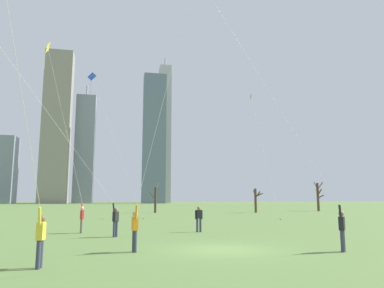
# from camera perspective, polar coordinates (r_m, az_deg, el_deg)

# --- Properties ---
(ground_plane) EXTENTS (400.00, 400.00, 0.00)m
(ground_plane) POSITION_cam_1_polar(r_m,az_deg,el_deg) (15.76, 4.84, -16.32)
(ground_plane) COLOR #5B7A3D
(kite_flyer_midfield_center_teal) EXTENTS (14.33, 6.51, 17.26)m
(kite_flyer_midfield_center_teal) POSITION_cam_1_polar(r_m,az_deg,el_deg) (14.70, 18.83, -5.79)
(kite_flyer_midfield_center_teal) COLOR #33384C
(kite_flyer_midfield_center_teal) RESTS_ON ground
(kite_flyer_midfield_left_purple) EXTENTS (10.02, 9.19, 14.72)m
(kite_flyer_midfield_left_purple) POSITION_cam_1_polar(r_m,az_deg,el_deg) (19.74, -15.60, -6.38)
(kite_flyer_midfield_left_purple) COLOR #33384C
(kite_flyer_midfield_left_purple) RESTS_ON ground
(kite_flyer_foreground_left_pink) EXTENTS (4.06, 10.06, 20.96)m
(kite_flyer_foreground_left_pink) POSITION_cam_1_polar(r_m,az_deg,el_deg) (13.64, -5.44, 1.17)
(kite_flyer_foreground_left_pink) COLOR #33384C
(kite_flyer_foreground_left_pink) RESTS_ON ground
(kite_flyer_foreground_right_yellow) EXTENTS (5.03, 12.19, 17.04)m
(kite_flyer_foreground_right_yellow) POSITION_cam_1_polar(r_m,az_deg,el_deg) (26.17, -18.44, -3.83)
(kite_flyer_foreground_right_yellow) COLOR #726656
(kite_flyer_foreground_right_yellow) RESTS_ON ground
(kite_flyer_far_back_red) EXTENTS (0.63, 8.53, 9.57)m
(kite_flyer_far_back_red) POSITION_cam_1_polar(r_m,az_deg,el_deg) (10.53, -24.28, -3.44)
(kite_flyer_far_back_red) COLOR #33384C
(kite_flyer_far_back_red) RESTS_ON ground
(bystander_watching_nearby) EXTENTS (0.51, 0.25, 1.62)m
(bystander_watching_nearby) POSITION_cam_1_polar(r_m,az_deg,el_deg) (23.43, 1.09, -11.57)
(bystander_watching_nearby) COLOR #33384C
(bystander_watching_nearby) RESTS_ON ground
(distant_kite_high_overhead_orange) EXTENTS (0.44, 6.61, 14.84)m
(distant_kite_high_overhead_orange) POSITION_cam_1_polar(r_m,az_deg,el_deg) (43.51, 9.85, 5.23)
(distant_kite_high_overhead_orange) COLOR orange
(distant_kite_high_overhead_orange) RESTS_ON ground
(distant_kite_drifting_right_blue) EXTENTS (6.34, 1.91, 15.96)m
(distant_kite_drifting_right_blue) POSITION_cam_1_polar(r_m,az_deg,el_deg) (41.32, -15.12, 8.98)
(distant_kite_drifting_right_blue) COLOR blue
(distant_kite_drifting_right_blue) RESTS_ON ground
(bare_tree_leftmost) EXTENTS (1.45, 1.46, 3.55)m
(bare_tree_leftmost) POSITION_cam_1_polar(r_m,az_deg,el_deg) (55.07, 10.09, -8.59)
(bare_tree_leftmost) COLOR #4C3828
(bare_tree_leftmost) RESTS_ON ground
(bare_tree_far_right_edge) EXTENTS (2.32, 3.10, 4.85)m
(bare_tree_far_right_edge) POSITION_cam_1_polar(r_m,az_deg,el_deg) (64.20, 19.34, -7.65)
(bare_tree_far_right_edge) COLOR #4C3828
(bare_tree_far_right_edge) RESTS_ON ground
(bare_tree_right_of_center) EXTENTS (1.46, 1.90, 4.55)m
(bare_tree_right_of_center) POSITION_cam_1_polar(r_m,az_deg,el_deg) (54.07, -5.83, -8.63)
(bare_tree_right_of_center) COLOR #423326
(bare_tree_right_of_center) RESTS_ON ground
(skyline_mid_tower_left) EXTENTS (9.37, 5.40, 54.38)m
(skyline_mid_tower_left) POSITION_cam_1_polar(r_m,az_deg,el_deg) (151.46, -6.01, 1.02)
(skyline_mid_tower_left) COLOR slate
(skyline_mid_tower_left) RESTS_ON ground
(skyline_wide_slab) EXTENTS (11.01, 9.94, 27.41)m
(skyline_wide_slab) POSITION_cam_1_polar(r_m,az_deg,el_deg) (167.83, -27.98, -3.60)
(skyline_wide_slab) COLOR gray
(skyline_wide_slab) RESTS_ON ground
(skyline_mid_tower_right) EXTENTS (8.29, 5.98, 52.04)m
(skyline_mid_tower_right) POSITION_cam_1_polar(r_m,az_deg,el_deg) (164.38, -16.65, -0.67)
(skyline_mid_tower_right) COLOR gray
(skyline_mid_tower_right) RESTS_ON ground
(skyline_short_annex) EXTENTS (5.63, 8.40, 29.39)m
(skyline_short_annex) POSITION_cam_1_polar(r_m,az_deg,el_deg) (173.61, -21.68, -4.60)
(skyline_short_annex) COLOR gray
(skyline_short_annex) RESTS_ON ground
(skyline_tall_tower) EXTENTS (5.40, 7.36, 69.92)m
(skyline_tall_tower) POSITION_cam_1_polar(r_m,az_deg,el_deg) (171.84, -4.38, 1.74)
(skyline_tall_tower) COLOR #B2B2B7
(skyline_tall_tower) RESTS_ON ground
(skyline_slender_spire) EXTENTS (10.69, 7.77, 61.56)m
(skyline_slender_spire) POSITION_cam_1_polar(r_m,az_deg,el_deg) (154.37, -20.64, 2.70)
(skyline_slender_spire) COLOR gray
(skyline_slender_spire) RESTS_ON ground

